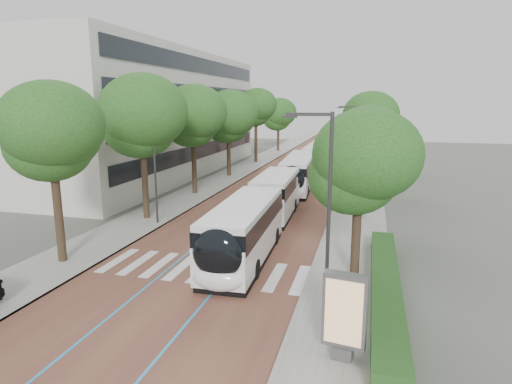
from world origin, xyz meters
TOP-DOWN VIEW (x-y plane):
  - ground at (0.00, 0.00)m, footprint 160.00×160.00m
  - road at (0.00, 40.00)m, footprint 11.00×140.00m
  - sidewalk_left at (-7.50, 40.00)m, footprint 4.00×140.00m
  - sidewalk_right at (7.50, 40.00)m, footprint 4.00×140.00m
  - kerb_left at (-5.60, 40.00)m, footprint 0.20×140.00m
  - kerb_right at (5.60, 40.00)m, footprint 0.20×140.00m
  - zebra_crossing at (0.20, 1.00)m, footprint 10.55×3.60m
  - lane_line_left at (-1.60, 40.00)m, footprint 0.12×126.00m
  - lane_line_right at (1.60, 40.00)m, footprint 0.12×126.00m
  - office_building at (-19.47, 28.00)m, footprint 18.11×40.00m
  - hedge at (9.10, 0.00)m, footprint 1.20×14.00m
  - streetlight_near at (6.62, -3.00)m, footprint 1.82×0.20m
  - streetlight_far at (6.62, 22.00)m, footprint 1.82×0.20m
  - lamp_post_left at (-6.10, 8.00)m, footprint 0.14×0.14m
  - trees_left at (-7.50, 25.10)m, footprint 6.22×60.45m
  - trees_right at (7.70, 24.00)m, footprint 5.76×47.30m
  - lead_bus at (1.70, 6.64)m, footprint 3.16×18.47m
  - bus_queued_0 at (1.47, 22.69)m, footprint 3.21×12.52m
  - bus_queued_1 at (1.76, 35.11)m, footprint 2.60×12.41m
  - ad_panel at (7.61, -5.19)m, footprint 1.47×0.64m

SIDE VIEW (x-z plane):
  - ground at x=0.00m, z-range 0.00..0.00m
  - road at x=0.00m, z-range 0.00..0.02m
  - lane_line_left at x=-1.60m, z-range 0.02..0.03m
  - lane_line_right at x=1.60m, z-range 0.02..0.03m
  - zebra_crossing at x=0.20m, z-range 0.02..0.03m
  - sidewalk_left at x=-7.50m, z-range 0.00..0.12m
  - sidewalk_right at x=7.50m, z-range 0.00..0.12m
  - kerb_left at x=-5.60m, z-range -0.01..0.13m
  - kerb_right at x=5.60m, z-range -0.01..0.13m
  - hedge at x=9.10m, z-range 0.12..0.92m
  - bus_queued_0 at x=1.47m, z-range 0.02..3.22m
  - bus_queued_1 at x=1.76m, z-range 0.02..3.22m
  - lead_bus at x=1.70m, z-range 0.03..3.23m
  - ad_panel at x=7.61m, z-range 0.19..3.16m
  - lamp_post_left at x=-6.10m, z-range 0.12..8.12m
  - streetlight_near at x=6.62m, z-range 0.82..8.82m
  - streetlight_far at x=6.62m, z-range 0.82..8.82m
  - trees_right at x=7.70m, z-range 1.53..10.73m
  - trees_left at x=-7.50m, z-range 1.89..11.73m
  - office_building at x=-19.47m, z-range 0.00..14.00m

